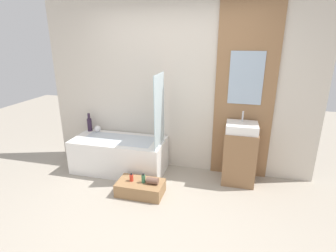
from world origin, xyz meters
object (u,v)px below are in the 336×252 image
Objects in this scene: vase_tall_dark at (90,124)px; bathtub at (119,155)px; sink at (242,127)px; vase_round_light at (97,129)px; bottle_soap_primary at (131,178)px; wooden_step_bench at (140,188)px; bottle_soap_secondary at (143,178)px.

bathtub is at bearing -21.32° from vase_tall_dark.
sink reaches higher than vase_round_light.
vase_tall_dark reaches higher than vase_round_light.
vase_tall_dark reaches higher than bottle_soap_primary.
vase_round_light is 1.27m from bottle_soap_primary.
bottle_soap_primary is at bearing -37.64° from vase_tall_dark.
bottle_soap_primary reaches higher than wooden_step_bench.
bottle_soap_secondary is (0.05, 0.00, 0.15)m from wooden_step_bench.
bottle_soap_secondary is (1.24, -0.82, -0.42)m from vase_tall_dark.
sink reaches higher than bathtub.
bathtub is 10.75× the size of bottle_soap_secondary.
sink reaches higher than bottle_soap_primary.
sink is 1.54m from bottle_soap_secondary.
bottle_soap_secondary is at bearing -33.57° from vase_tall_dark.
sink is at bearing 3.27° from bathtub.
bathtub reaches higher than bottle_soap_secondary.
wooden_step_bench is at bearing -34.60° from vase_tall_dark.
vase_tall_dark reaches higher than bathtub.
vase_tall_dark is at bearing 142.36° from bottle_soap_primary.
vase_round_light is at bearing -5.90° from vase_tall_dark.
wooden_step_bench is 1.64m from sink.
vase_round_light is at bearing 176.89° from sink.
sink reaches higher than vase_tall_dark.
vase_round_light reaches higher than bottle_soap_primary.
vase_tall_dark is 2.70× the size of bottle_soap_primary.
vase_tall_dark reaches higher than wooden_step_bench.
sink is 3.82× the size of bottle_soap_primary.
bathtub reaches higher than wooden_step_bench.
bathtub is at bearing -25.63° from vase_round_light.
bottle_soap_secondary is (0.17, 0.00, 0.01)m from bottle_soap_primary.
vase_tall_dark is at bearing 158.68° from bathtub.
vase_tall_dark is (-0.64, 0.25, 0.39)m from bathtub.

